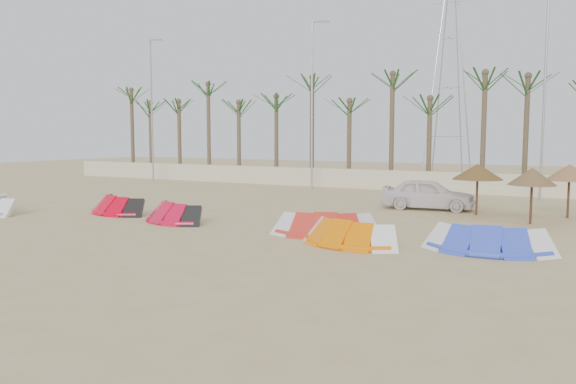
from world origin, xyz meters
The scene contains 17 objects.
ground centered at (0.00, 0.00, 0.00)m, with size 120.00×120.00×0.00m, color tan.
boundary_wall centered at (0.00, 22.00, 0.65)m, with size 60.00×0.30×1.30m, color beige.
palm_line centered at (0.67, 23.50, 6.44)m, with size 52.00×4.00×7.70m.
lamp_a centered at (-19.96, 20.00, 5.77)m, with size 1.25×0.14×11.00m.
lamp_b centered at (-5.96, 20.00, 5.77)m, with size 1.25×0.14×11.00m.
lamp_c centered at (8.04, 20.00, 5.77)m, with size 1.25×0.14×11.00m.
pylon centered at (1.00, 28.00, 0.00)m, with size 3.00×3.00×14.00m, color #A5A8AD, non-canonical shape.
kite_grey centered at (-13.29, 2.78, 0.42)m, with size 4.11×2.89×0.90m.
kite_red_left centered at (-8.33, 5.28, 0.42)m, with size 3.88×2.37×0.90m.
kite_red_mid centered at (-4.36, 4.47, 0.42)m, with size 3.56×2.30×0.90m.
kite_red_right centered at (2.41, 4.77, 0.42)m, with size 4.07×2.72×0.90m.
kite_orange centered at (3.78, 3.45, 0.42)m, with size 3.77×2.24×0.90m.
kite_blue centered at (7.95, 4.48, 0.42)m, with size 3.77×1.73×0.90m.
parasol_left centered at (6.08, 12.38, 1.94)m, with size 2.24×2.24×2.30m.
parasol_mid centered at (8.47, 10.80, 1.91)m, with size 1.89×1.89×2.27m.
parasol_right centered at (9.68, 13.40, 1.97)m, with size 2.00×2.00×2.33m.
car centered at (3.64, 13.31, 0.74)m, with size 1.76×4.37×1.49m, color white.
Camera 1 is at (10.81, -13.39, 3.49)m, focal length 35.00 mm.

